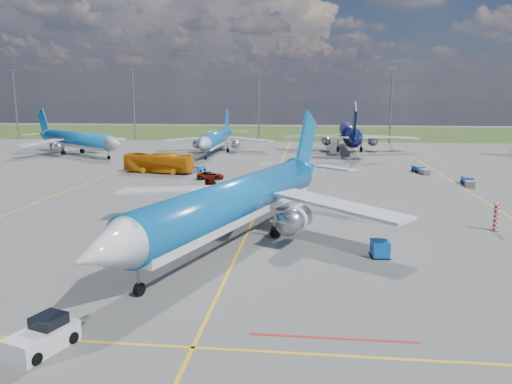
# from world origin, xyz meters

# --- Properties ---
(ground) EXTENTS (400.00, 400.00, 0.00)m
(ground) POSITION_xyz_m (0.00, 0.00, 0.00)
(ground) COLOR #535351
(ground) RESTS_ON ground
(grass_strip) EXTENTS (400.00, 80.00, 0.01)m
(grass_strip) POSITION_xyz_m (0.00, 150.00, 0.00)
(grass_strip) COLOR #2D4719
(grass_strip) RESTS_ON ground
(taxiway_lines) EXTENTS (60.25, 160.00, 0.02)m
(taxiway_lines) POSITION_xyz_m (0.17, 27.70, 0.01)
(taxiway_lines) COLOR yellow
(taxiway_lines) RESTS_ON ground
(floodlight_masts) EXTENTS (202.20, 0.50, 22.70)m
(floodlight_masts) POSITION_xyz_m (10.00, 110.00, 12.56)
(floodlight_masts) COLOR slate
(floodlight_masts) RESTS_ON ground
(warning_post) EXTENTS (0.50, 0.50, 3.00)m
(warning_post) POSITION_xyz_m (26.00, 8.00, 1.50)
(warning_post) COLOR red
(warning_post) RESTS_ON ground
(bg_jet_nw) EXTENTS (50.05, 47.83, 10.43)m
(bg_jet_nw) POSITION_xyz_m (-49.54, 69.09, 0.00)
(bg_jet_nw) COLOR #0C65B2
(bg_jet_nw) RESTS_ON ground
(bg_jet_nnw) EXTENTS (30.20, 39.53, 10.32)m
(bg_jet_nnw) POSITION_xyz_m (-17.04, 76.37, 0.00)
(bg_jet_nnw) COLOR #0C65B2
(bg_jet_nnw) RESTS_ON ground
(bg_jet_n) EXTENTS (37.17, 48.23, 12.43)m
(bg_jet_n) POSITION_xyz_m (16.22, 86.65, 0.00)
(bg_jet_n) COLOR #070C3D
(bg_jet_n) RESTS_ON ground
(main_airliner) EXTENTS (47.63, 54.31, 11.91)m
(main_airliner) POSITION_xyz_m (-0.58, 1.25, 0.00)
(main_airliner) COLOR #0C65B2
(main_airliner) RESTS_ON ground
(pushback_tug) EXTENTS (3.19, 5.55, 1.86)m
(pushback_tug) POSITION_xyz_m (-8.32, -21.04, 0.75)
(pushback_tug) COLOR silver
(pushback_tug) RESTS_ON ground
(uld_container) EXTENTS (1.60, 1.93, 1.45)m
(uld_container) POSITION_xyz_m (12.73, -2.12, 0.73)
(uld_container) COLOR #0C54B4
(uld_container) RESTS_ON ground
(apron_bus) EXTENTS (13.50, 5.34, 3.67)m
(apron_bus) POSITION_xyz_m (-21.52, 43.32, 1.83)
(apron_bus) COLOR orange
(apron_bus) RESTS_ON ground
(service_car_a) EXTENTS (2.95, 4.14, 1.31)m
(service_car_a) POSITION_xyz_m (-8.95, 29.82, 0.65)
(service_car_a) COLOR #999999
(service_car_a) RESTS_ON ground
(service_car_b) EXTENTS (4.82, 2.56, 1.29)m
(service_car_b) POSITION_xyz_m (-10.60, 37.27, 0.65)
(service_car_b) COLOR #999999
(service_car_b) RESTS_ON ground
(service_car_c) EXTENTS (2.76, 4.62, 1.26)m
(service_car_c) POSITION_xyz_m (2.09, 42.36, 0.63)
(service_car_c) COLOR #999999
(service_car_c) RESTS_ON ground
(baggage_tug_w) EXTENTS (2.19, 5.48, 1.20)m
(baggage_tug_w) POSITION_xyz_m (31.51, 36.25, 0.56)
(baggage_tug_w) COLOR #193699
(baggage_tug_w) RESTS_ON ground
(baggage_tug_c) EXTENTS (2.82, 5.01, 1.09)m
(baggage_tug_c) POSITION_xyz_m (-14.75, 44.83, 0.51)
(baggage_tug_c) COLOR #1C5EAA
(baggage_tug_c) RESTS_ON ground
(baggage_tug_e) EXTENTS (2.48, 5.24, 1.14)m
(baggage_tug_e) POSITION_xyz_m (26.64, 48.64, 0.53)
(baggage_tug_e) COLOR navy
(baggage_tug_e) RESTS_ON ground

